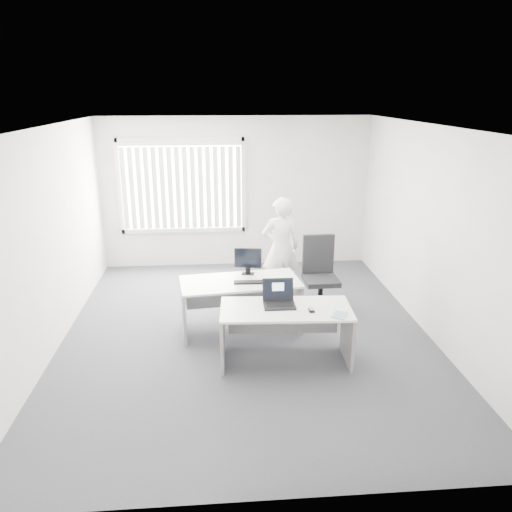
{
  "coord_description": "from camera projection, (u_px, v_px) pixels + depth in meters",
  "views": [
    {
      "loc": [
        -0.38,
        -6.25,
        3.2
      ],
      "look_at": [
        0.14,
        0.15,
        1.08
      ],
      "focal_mm": 35.0,
      "sensor_mm": 36.0,
      "label": 1
    }
  ],
  "objects": [
    {
      "name": "ground",
      "position": [
        247.0,
        333.0,
        6.95
      ],
      "size": [
        6.0,
        6.0,
        0.0
      ],
      "primitive_type": "plane",
      "color": "#57585F",
      "rests_on": "ground"
    },
    {
      "name": "wall_back",
      "position": [
        236.0,
        193.0,
        9.35
      ],
      "size": [
        5.0,
        0.02,
        2.8
      ],
      "primitive_type": "cube",
      "color": "silver",
      "rests_on": "ground"
    },
    {
      "name": "wall_front",
      "position": [
        271.0,
        349.0,
        3.67
      ],
      "size": [
        5.0,
        0.02,
        2.8
      ],
      "primitive_type": "cube",
      "color": "silver",
      "rests_on": "ground"
    },
    {
      "name": "wall_left",
      "position": [
        49.0,
        241.0,
        6.32
      ],
      "size": [
        0.02,
        6.0,
        2.8
      ],
      "primitive_type": "cube",
      "color": "silver",
      "rests_on": "ground"
    },
    {
      "name": "wall_right",
      "position": [
        431.0,
        233.0,
        6.7
      ],
      "size": [
        0.02,
        6.0,
        2.8
      ],
      "primitive_type": "cube",
      "color": "silver",
      "rests_on": "ground"
    },
    {
      "name": "ceiling",
      "position": [
        245.0,
        126.0,
        6.07
      ],
      "size": [
        5.0,
        6.0,
        0.02
      ],
      "primitive_type": "cube",
      "color": "silver",
      "rests_on": "wall_back"
    },
    {
      "name": "window",
      "position": [
        182.0,
        186.0,
        9.19
      ],
      "size": [
        2.32,
        0.06,
        1.76
      ],
      "primitive_type": "cube",
      "color": "silver",
      "rests_on": "wall_back"
    },
    {
      "name": "blinds",
      "position": [
        182.0,
        188.0,
        9.14
      ],
      "size": [
        2.2,
        0.1,
        1.5
      ],
      "primitive_type": null,
      "color": "white",
      "rests_on": "wall_back"
    },
    {
      "name": "desk_near",
      "position": [
        286.0,
        323.0,
        6.08
      ],
      "size": [
        1.61,
        0.82,
        0.72
      ],
      "rotation": [
        0.0,
        0.0,
        -0.05
      ],
      "color": "white",
      "rests_on": "ground"
    },
    {
      "name": "desk_far",
      "position": [
        240.0,
        295.0,
        6.89
      ],
      "size": [
        1.7,
        0.95,
        0.74
      ],
      "rotation": [
        0.0,
        0.0,
        0.12
      ],
      "color": "white",
      "rests_on": "ground"
    },
    {
      "name": "office_chair",
      "position": [
        320.0,
        288.0,
        7.6
      ],
      "size": [
        0.68,
        0.68,
        1.15
      ],
      "rotation": [
        0.0,
        0.0,
        0.04
      ],
      "color": "black",
      "rests_on": "ground"
    },
    {
      "name": "person",
      "position": [
        281.0,
        248.0,
        7.94
      ],
      "size": [
        0.64,
        0.46,
        1.66
      ],
      "primitive_type": "imported",
      "rotation": [
        0.0,
        0.0,
        3.24
      ],
      "color": "white",
      "rests_on": "ground"
    },
    {
      "name": "laptop",
      "position": [
        280.0,
        295.0,
        6.01
      ],
      "size": [
        0.39,
        0.34,
        0.3
      ],
      "primitive_type": null,
      "rotation": [
        0.0,
        0.0,
        -0.01
      ],
      "color": "black",
      "rests_on": "desk_near"
    },
    {
      "name": "paper_sheet",
      "position": [
        311.0,
        311.0,
        5.93
      ],
      "size": [
        0.3,
        0.23,
        0.0
      ],
      "primitive_type": "cube",
      "rotation": [
        0.0,
        0.0,
        0.1
      ],
      "color": "silver",
      "rests_on": "desk_near"
    },
    {
      "name": "mouse",
      "position": [
        311.0,
        310.0,
        5.91
      ],
      "size": [
        0.06,
        0.11,
        0.04
      ],
      "primitive_type": null,
      "rotation": [
        0.0,
        0.0,
        0.02
      ],
      "color": "#B6B6B9",
      "rests_on": "paper_sheet"
    },
    {
      "name": "booklet",
      "position": [
        340.0,
        315.0,
        5.81
      ],
      "size": [
        0.23,
        0.26,
        0.01
      ],
      "primitive_type": "cube",
      "rotation": [
        0.0,
        0.0,
        -0.49
      ],
      "color": "silver",
      "rests_on": "desk_near"
    },
    {
      "name": "keyboard",
      "position": [
        248.0,
        282.0,
        6.75
      ],
      "size": [
        0.4,
        0.15,
        0.02
      ],
      "primitive_type": "cube",
      "rotation": [
        0.0,
        0.0,
        -0.04
      ],
      "color": "black",
      "rests_on": "desk_far"
    },
    {
      "name": "monitor",
      "position": [
        248.0,
        261.0,
        7.03
      ],
      "size": [
        0.4,
        0.19,
        0.38
      ],
      "primitive_type": null,
      "rotation": [
        0.0,
        0.0,
        -0.22
      ],
      "color": "black",
      "rests_on": "desk_far"
    }
  ]
}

